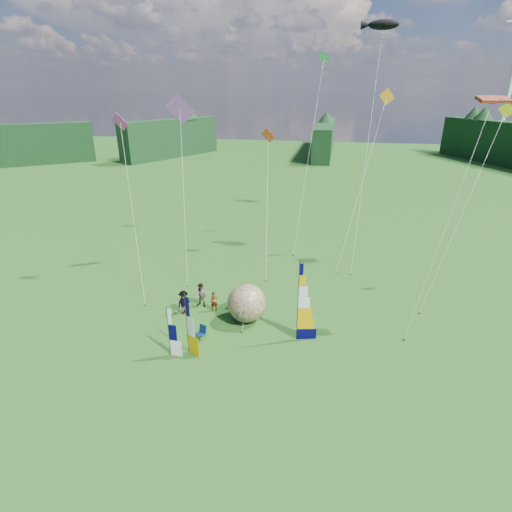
% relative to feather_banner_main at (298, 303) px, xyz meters
% --- Properties ---
extents(ground, '(220.00, 220.00, 0.00)m').
position_rel_feather_banner_main_xyz_m(ground, '(-1.76, -3.61, -2.70)').
color(ground, '#377329').
rests_on(ground, ground).
extents(treeline_ring, '(210.00, 210.00, 8.00)m').
position_rel_feather_banner_main_xyz_m(treeline_ring, '(-1.76, -3.61, 1.30)').
color(treeline_ring, black).
rests_on(treeline_ring, ground).
extents(turbine_right, '(8.00, 1.20, 30.00)m').
position_rel_feather_banner_main_xyz_m(turbine_right, '(43.24, 98.39, 12.30)').
color(turbine_right, silver).
rests_on(turbine_right, ground).
extents(feather_banner_main, '(1.44, 0.41, 5.40)m').
position_rel_feather_banner_main_xyz_m(feather_banner_main, '(0.00, 0.00, 0.00)').
color(feather_banner_main, '#040239').
rests_on(feather_banner_main, ground).
extents(side_banner_left, '(1.03, 0.53, 3.95)m').
position_rel_feather_banner_main_xyz_m(side_banner_left, '(-6.37, -2.72, -0.73)').
color(side_banner_left, '#DF9F00').
rests_on(side_banner_left, ground).
extents(side_banner_far, '(0.97, 0.15, 3.27)m').
position_rel_feather_banner_main_xyz_m(side_banner_far, '(-7.38, -3.18, -1.07)').
color(side_banner_far, white).
rests_on(side_banner_far, ground).
extents(bol_inflatable, '(3.55, 3.55, 2.69)m').
position_rel_feather_banner_main_xyz_m(bol_inflatable, '(-3.68, 1.66, -1.35)').
color(bol_inflatable, navy).
rests_on(bol_inflatable, ground).
extents(spectator_a, '(0.64, 0.55, 1.50)m').
position_rel_feather_banner_main_xyz_m(spectator_a, '(-6.28, 2.42, -1.95)').
color(spectator_a, '#66594C').
rests_on(spectator_a, ground).
extents(spectator_b, '(1.00, 0.65, 1.90)m').
position_rel_feather_banner_main_xyz_m(spectator_b, '(-7.38, 2.83, -1.75)').
color(spectator_b, '#66594C').
rests_on(spectator_b, ground).
extents(spectator_c, '(0.82, 1.26, 1.83)m').
position_rel_feather_banner_main_xyz_m(spectator_c, '(-8.31, 1.63, -1.79)').
color(spectator_c, '#66594C').
rests_on(spectator_c, ground).
extents(spectator_d, '(0.94, 0.55, 1.51)m').
position_rel_feather_banner_main_xyz_m(spectator_d, '(-4.58, 3.31, -1.95)').
color(spectator_d, '#66594C').
rests_on(spectator_d, ground).
extents(camp_chair, '(0.74, 0.74, 0.99)m').
position_rel_feather_banner_main_xyz_m(camp_chair, '(-6.09, -1.27, -2.20)').
color(camp_chair, '#05193B').
rests_on(camp_chair, ground).
extents(kite_whale, '(7.79, 15.86, 22.26)m').
position_rel_feather_banner_main_xyz_m(kite_whale, '(4.35, 16.70, 8.43)').
color(kite_whale, black).
rests_on(kite_whale, ground).
extents(kite_rainbow_delta, '(9.23, 12.25, 15.54)m').
position_rel_feather_banner_main_xyz_m(kite_rainbow_delta, '(-10.71, 9.07, 5.07)').
color(kite_rainbow_delta, red).
rests_on(kite_rainbow_delta, ground).
extents(kite_parafoil, '(8.32, 8.99, 16.37)m').
position_rel_feather_banner_main_xyz_m(kite_parafoil, '(8.70, 3.44, 5.48)').
color(kite_parafoil, red).
rests_on(kite_parafoil, ground).
extents(small_kite_red, '(5.72, 11.75, 12.16)m').
position_rel_feather_banner_main_xyz_m(small_kite_red, '(-4.15, 12.41, 3.38)').
color(small_kite_red, '#EF5121').
rests_on(small_kite_red, ground).
extents(small_kite_orange, '(8.75, 11.31, 15.63)m').
position_rel_feather_banner_main_xyz_m(small_kite_orange, '(4.05, 14.65, 5.12)').
color(small_kite_orange, orange).
rests_on(small_kite_orange, ground).
extents(small_kite_yellow, '(8.41, 10.42, 14.60)m').
position_rel_feather_banner_main_xyz_m(small_kite_yellow, '(11.12, 8.76, 4.60)').
color(small_kite_yellow, yellow).
rests_on(small_kite_yellow, ground).
extents(small_kite_pink, '(7.80, 9.96, 13.84)m').
position_rel_feather_banner_main_xyz_m(small_kite_pink, '(-13.53, 5.36, 4.22)').
color(small_kite_pink, '#CF3E92').
rests_on(small_kite_pink, ground).
extents(small_kite_green, '(5.44, 13.77, 19.12)m').
position_rel_feather_banner_main_xyz_m(small_kite_green, '(-1.10, 19.65, 6.86)').
color(small_kite_green, green).
rests_on(small_kite_green, ground).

